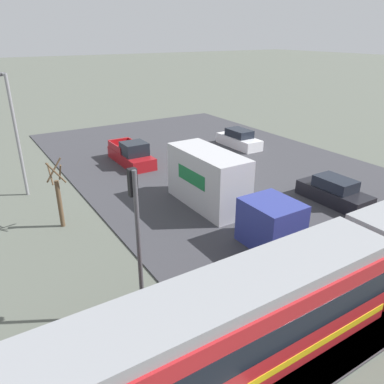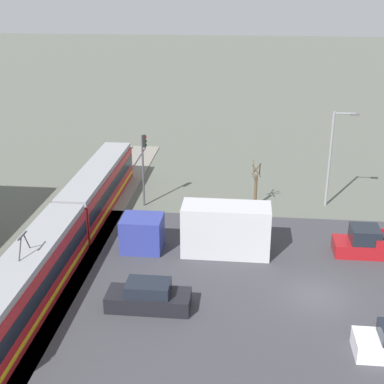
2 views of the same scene
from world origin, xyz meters
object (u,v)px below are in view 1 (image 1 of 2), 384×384
at_px(light_rail_tram, 361,264).
at_px(pickup_truck, 132,155).
at_px(street_tree, 59,197).
at_px(street_lamp_near_crossing, 15,127).
at_px(sedan_car_0, 334,192).
at_px(sedan_car_1, 239,139).
at_px(box_truck, 221,188).
at_px(traffic_light_pole, 137,228).

distance_m(light_rail_tram, pickup_truck, 20.07).
bearing_deg(street_tree, street_lamp_near_crossing, -81.87).
bearing_deg(sedan_car_0, street_tree, 158.63).
height_order(light_rail_tram, sedan_car_1, light_rail_tram).
xyz_separation_m(box_truck, street_lamp_near_crossing, (9.08, -9.18, 2.80)).
bearing_deg(sedan_car_0, pickup_truck, 119.33).
height_order(sedan_car_1, street_lamp_near_crossing, street_lamp_near_crossing).
height_order(sedan_car_0, street_tree, street_tree).
bearing_deg(street_lamp_near_crossing, street_tree, 98.13).
bearing_deg(light_rail_tram, sedan_car_1, -116.16).
height_order(light_rail_tram, box_truck, light_rail_tram).
xyz_separation_m(pickup_truck, street_tree, (7.45, 7.63, 0.94)).
bearing_deg(sedan_car_1, sedan_car_0, -102.20).
bearing_deg(pickup_truck, sedan_car_0, 119.33).
bearing_deg(sedan_car_0, sedan_car_1, 77.80).
bearing_deg(sedan_car_0, box_truck, 159.44).
height_order(sedan_car_0, sedan_car_1, sedan_car_1).
xyz_separation_m(box_truck, pickup_truck, (0.79, -10.97, -0.84)).
relative_size(box_truck, sedan_car_1, 2.07).
bearing_deg(light_rail_tram, pickup_truck, -87.50).
distance_m(traffic_light_pole, street_lamp_near_crossing, 14.72).
bearing_deg(pickup_truck, traffic_light_pole, 67.63).
distance_m(box_truck, street_tree, 8.89).
relative_size(box_truck, pickup_truck, 1.82).
relative_size(light_rail_tram, box_truck, 2.92).
relative_size(light_rail_tram, sedan_car_1, 6.05).
height_order(sedan_car_1, traffic_light_pole, traffic_light_pole).
bearing_deg(sedan_car_0, light_rail_tram, -135.91).
bearing_deg(sedan_car_0, street_lamp_near_crossing, 143.54).
distance_m(box_truck, sedan_car_0, 7.32).
xyz_separation_m(pickup_truck, sedan_car_1, (-10.37, 0.70, -0.05)).
height_order(light_rail_tram, pickup_truck, light_rail_tram).
relative_size(sedan_car_1, street_lamp_near_crossing, 0.61).
relative_size(light_rail_tram, pickup_truck, 5.32).
bearing_deg(street_lamp_near_crossing, sedan_car_0, 143.54).
bearing_deg(street_lamp_near_crossing, traffic_light_pole, 96.00).
relative_size(sedan_car_0, sedan_car_1, 0.98).
bearing_deg(street_tree, light_rail_tram, 123.88).
relative_size(light_rail_tram, traffic_light_pole, 4.86).
bearing_deg(box_truck, pickup_truck, -85.87).
bearing_deg(street_tree, pickup_truck, -134.32).
xyz_separation_m(light_rail_tram, street_tree, (8.33, -12.40, 0.12)).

